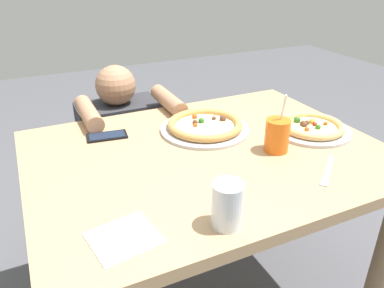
{
  "coord_description": "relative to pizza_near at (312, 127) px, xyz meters",
  "views": [
    {
      "loc": [
        -0.55,
        -1.04,
        1.37
      ],
      "look_at": [
        -0.05,
        0.02,
        0.78
      ],
      "focal_mm": 35.21,
      "sensor_mm": 36.0,
      "label": 1
    }
  ],
  "objects": [
    {
      "name": "cell_phone",
      "position": [
        -0.74,
        0.29,
        -0.01
      ],
      "size": [
        0.16,
        0.09,
        0.01
      ],
      "color": "black",
      "rests_on": "dining_table"
    },
    {
      "name": "pizza_far",
      "position": [
        -0.37,
        0.19,
        0.0
      ],
      "size": [
        0.35,
        0.35,
        0.04
      ],
      "color": "#B7B7BC",
      "rests_on": "dining_table"
    },
    {
      "name": "fork",
      "position": [
        -0.17,
        -0.27,
        -0.02
      ],
      "size": [
        0.17,
        0.14,
        0.0
      ],
      "color": "silver",
      "rests_on": "dining_table"
    },
    {
      "name": "paper_napkin",
      "position": [
        -0.84,
        -0.3,
        -0.02
      ],
      "size": [
        0.18,
        0.17,
        0.0
      ],
      "primitive_type": "cube",
      "rotation": [
        0.0,
        0.0,
        0.17
      ],
      "color": "white",
      "rests_on": "dining_table"
    },
    {
      "name": "pizza_near",
      "position": [
        0.0,
        0.0,
        0.0
      ],
      "size": [
        0.3,
        0.3,
        0.04
      ],
      "color": "#B7B7BC",
      "rests_on": "dining_table"
    },
    {
      "name": "water_cup_clear",
      "position": [
        -0.59,
        -0.36,
        0.04
      ],
      "size": [
        0.08,
        0.08,
        0.12
      ],
      "color": "silver",
      "rests_on": "dining_table"
    },
    {
      "name": "drink_cup_colored",
      "position": [
        -0.22,
        -0.07,
        0.04
      ],
      "size": [
        0.09,
        0.09,
        0.21
      ],
      "color": "orange",
      "rests_on": "dining_table"
    },
    {
      "name": "diner_seated",
      "position": [
        -0.59,
        0.7,
        -0.36
      ],
      "size": [
        0.43,
        0.53,
        0.91
      ],
      "color": "#333847",
      "rests_on": "ground"
    },
    {
      "name": "dining_table",
      "position": [
        -0.44,
        0.02,
        -0.12
      ],
      "size": [
        1.23,
        0.93,
        0.75
      ],
      "color": "tan",
      "rests_on": "ground"
    }
  ]
}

